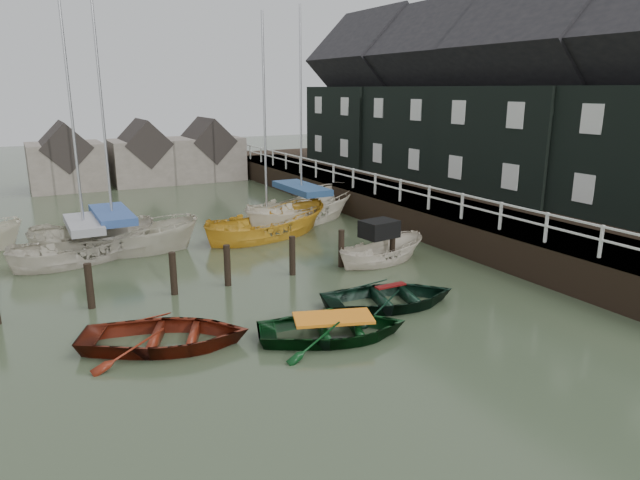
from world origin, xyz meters
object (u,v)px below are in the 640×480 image
rowboat_green (333,338)px  sailboat_d (302,219)px  sailboat_b (116,250)px  rowboat_dkgreen (390,306)px  sailboat_c (267,236)px  motorboat (381,259)px  sailboat_a (87,257)px  rowboat_red (166,346)px

rowboat_green → sailboat_d: (5.49, 12.79, 0.06)m
rowboat_green → sailboat_b: sailboat_b is taller
rowboat_dkgreen → sailboat_c: (0.09, 9.57, 0.01)m
motorboat → sailboat_a: 11.37m
motorboat → sailboat_b: size_ratio=0.37×
sailboat_b → sailboat_c: 6.43m
rowboat_red → motorboat: bearing=-45.5°
motorboat → sailboat_d: size_ratio=0.35×
rowboat_green → sailboat_d: 13.91m
sailboat_d → sailboat_c: bearing=106.2°
sailboat_c → sailboat_d: bearing=-66.3°
sailboat_d → sailboat_a: bearing=80.1°
rowboat_green → sailboat_c: sailboat_c is taller
rowboat_green → sailboat_b: 11.96m
rowboat_red → sailboat_b: (0.36, 9.78, 0.06)m
rowboat_red → sailboat_c: size_ratio=0.40×
sailboat_a → sailboat_c: 7.54m
motorboat → rowboat_red: bearing=103.9°
sailboat_b → sailboat_d: bearing=-62.4°
sailboat_a → sailboat_d: (10.28, 1.92, -0.01)m
sailboat_c → sailboat_b: bearing=71.2°
motorboat → sailboat_a: (-9.78, 5.81, -0.05)m
rowboat_red → sailboat_c: 11.37m
rowboat_dkgreen → sailboat_c: bearing=13.5°
rowboat_green → sailboat_d: size_ratio=0.34×
sailboat_b → sailboat_d: (9.14, 1.40, -0.00)m
rowboat_red → sailboat_d: sailboat_d is taller
motorboat → sailboat_d: bearing=-10.8°
sailboat_c → rowboat_green: bearing=152.7°
rowboat_red → sailboat_d: size_ratio=0.37×
rowboat_red → sailboat_a: 9.30m
sailboat_b → sailboat_d: sailboat_d is taller
motorboat → sailboat_b: 10.71m
rowboat_red → motorboat: size_ratio=1.05×
sailboat_c → sailboat_d: sailboat_d is taller
motorboat → sailboat_d: 7.74m
rowboat_dkgreen → sailboat_a: bearing=51.5°
rowboat_green → rowboat_dkgreen: (2.65, 1.17, 0.00)m
rowboat_green → sailboat_a: 11.88m
rowboat_green → sailboat_c: 11.09m
rowboat_dkgreen → motorboat: motorboat is taller
rowboat_dkgreen → sailboat_b: (-6.30, 10.22, 0.06)m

